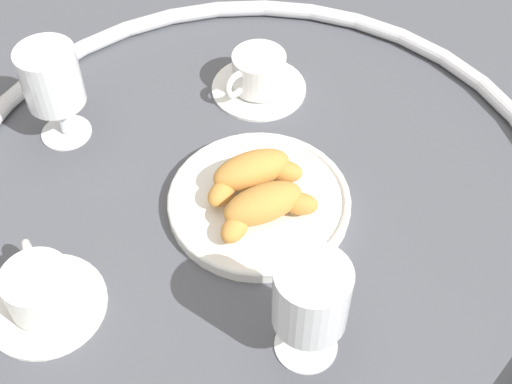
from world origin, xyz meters
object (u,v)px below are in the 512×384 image
croissant_small (264,206)px  juice_glass_left (311,301)px  croissant_large (250,173)px  coffee_cup_far (258,76)px  coffee_cup_near (41,293)px  pastry_plate (256,202)px  juice_glass_right (52,81)px

croissant_small → juice_glass_left: bearing=85.0°
croissant_large → coffee_cup_far: 0.19m
juice_glass_left → croissant_large: bearing=-94.4°
coffee_cup_near → coffee_cup_far: size_ratio=1.00×
pastry_plate → juice_glass_left: bearing=85.5°
croissant_large → coffee_cup_far: size_ratio=1.01×
coffee_cup_near → juice_glass_left: 0.30m
croissant_large → juice_glass_left: bearing=85.6°
pastry_plate → coffee_cup_near: bearing=10.6°
croissant_large → croissant_small: same height
pastry_plate → croissant_large: size_ratio=1.66×
pastry_plate → juice_glass_left: size_ratio=1.62×
juice_glass_left → juice_glass_right: size_ratio=1.00×
croissant_large → juice_glass_right: size_ratio=0.98×
juice_glass_left → juice_glass_right: 0.45m
croissant_large → croissant_small: (0.00, 0.05, 0.00)m
coffee_cup_far → coffee_cup_near: bearing=36.1°
pastry_plate → coffee_cup_near: size_ratio=1.67×
croissant_small → juice_glass_right: juice_glass_right is taller
croissant_large → juice_glass_left: 0.23m
croissant_small → juice_glass_left: size_ratio=0.98×
croissant_large → juice_glass_left: size_ratio=0.98×
croissant_small → coffee_cup_far: same height
croissant_small → coffee_cup_near: 0.27m
coffee_cup_far → croissant_large: bearing=66.8°
croissant_small → coffee_cup_near: bearing=4.2°
coffee_cup_far → juice_glass_right: bearing=-1.7°
coffee_cup_near → coffee_cup_far: bearing=-143.9°
pastry_plate → juice_glass_right: bearing=-46.9°
croissant_large → coffee_cup_near: bearing=15.4°
juice_glass_right → croissant_small: bearing=129.1°
juice_glass_right → coffee_cup_near: bearing=74.8°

